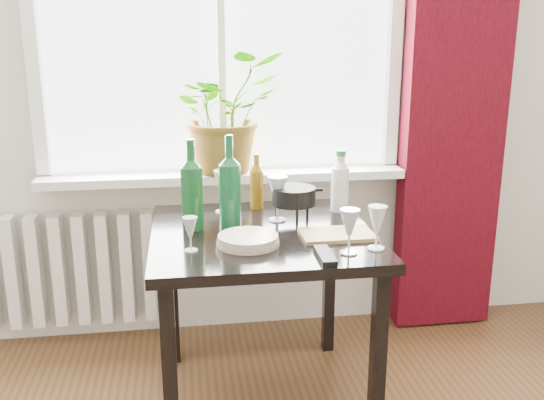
{
  "coord_description": "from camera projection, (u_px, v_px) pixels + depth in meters",
  "views": [
    {
      "loc": [
        -0.19,
        -0.66,
        1.47
      ],
      "look_at": [
        0.14,
        1.55,
        0.86
      ],
      "focal_mm": 40.0,
      "sensor_mm": 36.0,
      "label": 1
    }
  ],
  "objects": [
    {
      "name": "window",
      "position": [
        220.0,
        6.0,
        2.74
      ],
      "size": [
        1.72,
        0.08,
        1.62
      ],
      "color": "white",
      "rests_on": "ground"
    },
    {
      "name": "table",
      "position": [
        262.0,
        253.0,
        2.37
      ],
      "size": [
        0.85,
        0.85,
        0.74
      ],
      "color": "black",
      "rests_on": "ground"
    },
    {
      "name": "wineglass_front_left",
      "position": [
        190.0,
        234.0,
        2.11
      ],
      "size": [
        0.06,
        0.06,
        0.13
      ],
      "primitive_type": null,
      "rotation": [
        0.0,
        0.0,
        0.04
      ],
      "color": "#B2BCC0",
      "rests_on": "table"
    },
    {
      "name": "potted_plant",
      "position": [
        226.0,
        113.0,
        2.81
      ],
      "size": [
        0.64,
        0.61,
        0.56
      ],
      "primitive_type": "imported",
      "rotation": [
        0.0,
        0.0,
        0.43
      ],
      "color": "#2F691C",
      "rests_on": "windowsill"
    },
    {
      "name": "cutting_board",
      "position": [
        337.0,
        234.0,
        2.28
      ],
      "size": [
        0.27,
        0.18,
        0.01
      ],
      "primitive_type": "cube",
      "rotation": [
        0.0,
        0.0,
        0.01
      ],
      "color": "olive",
      "rests_on": "table"
    },
    {
      "name": "windowsill",
      "position": [
        225.0,
        176.0,
        2.88
      ],
      "size": [
        1.72,
        0.2,
        0.04
      ],
      "color": "silver",
      "rests_on": "ground"
    },
    {
      "name": "curtain",
      "position": [
        457.0,
        73.0,
        2.89
      ],
      "size": [
        0.5,
        0.12,
        2.56
      ],
      "color": "#32040C",
      "rests_on": "ground"
    },
    {
      "name": "radiator",
      "position": [
        71.0,
        269.0,
        2.92
      ],
      "size": [
        0.8,
        0.1,
        0.55
      ],
      "color": "silver",
      "rests_on": "ground"
    },
    {
      "name": "tv_remote",
      "position": [
        325.0,
        255.0,
        2.06
      ],
      "size": [
        0.05,
        0.17,
        0.02
      ],
      "primitive_type": "cube",
      "rotation": [
        0.0,
        0.0,
        -0.02
      ],
      "color": "black",
      "rests_on": "table"
    },
    {
      "name": "wineglass_back_center",
      "position": [
        277.0,
        198.0,
        2.45
      ],
      "size": [
        0.09,
        0.09,
        0.19
      ],
      "primitive_type": null,
      "rotation": [
        0.0,
        0.0,
        -0.13
      ],
      "color": "silver",
      "rests_on": "table"
    },
    {
      "name": "wine_bottle_left",
      "position": [
        192.0,
        184.0,
        2.32
      ],
      "size": [
        0.11,
        0.11,
        0.36
      ],
      "primitive_type": null,
      "rotation": [
        0.0,
        0.0,
        -0.43
      ],
      "color": "#0C4119",
      "rests_on": "table"
    },
    {
      "name": "wineglass_front_right",
      "position": [
        349.0,
        231.0,
        2.08
      ],
      "size": [
        0.08,
        0.08,
        0.16
      ],
      "primitive_type": null,
      "rotation": [
        0.0,
        0.0,
        -0.11
      ],
      "color": "#B1B6BE",
      "rests_on": "table"
    },
    {
      "name": "plate_stack",
      "position": [
        248.0,
        240.0,
        2.18
      ],
      "size": [
        0.27,
        0.27,
        0.04
      ],
      "primitive_type": "cylinder",
      "rotation": [
        0.0,
        0.0,
        -0.24
      ],
      "color": "#B8AD98",
      "rests_on": "table"
    },
    {
      "name": "wine_bottle_right",
      "position": [
        230.0,
        180.0,
        2.36
      ],
      "size": [
        0.1,
        0.1,
        0.37
      ],
      "primitive_type": null,
      "rotation": [
        0.0,
        0.0,
        0.15
      ],
      "color": "#0C431F",
      "rests_on": "table"
    },
    {
      "name": "wineglass_far_right",
      "position": [
        377.0,
        227.0,
        2.13
      ],
      "size": [
        0.08,
        0.08,
        0.16
      ],
      "primitive_type": null,
      "rotation": [
        0.0,
        0.0,
        0.21
      ],
      "color": "silver",
      "rests_on": "table"
    },
    {
      "name": "cleaning_bottle",
      "position": [
        340.0,
        181.0,
        2.58
      ],
      "size": [
        0.09,
        0.09,
        0.26
      ],
      "primitive_type": null,
      "rotation": [
        0.0,
        0.0,
        -0.19
      ],
      "color": "silver",
      "rests_on": "table"
    },
    {
      "name": "fondue_pot",
      "position": [
        294.0,
        204.0,
        2.47
      ],
      "size": [
        0.23,
        0.21,
        0.14
      ],
      "primitive_type": null,
      "rotation": [
        0.0,
        0.0,
        0.16
      ],
      "color": "black",
      "rests_on": "table"
    },
    {
      "name": "wineglass_back_left",
      "position": [
        223.0,
        191.0,
        2.57
      ],
      "size": [
        0.1,
        0.1,
        0.19
      ],
      "primitive_type": null,
      "rotation": [
        0.0,
        0.0,
        0.4
      ],
      "color": "silver",
      "rests_on": "table"
    },
    {
      "name": "bottle_amber",
      "position": [
        257.0,
        181.0,
        2.63
      ],
      "size": [
        0.06,
        0.06,
        0.24
      ],
      "primitive_type": null,
      "rotation": [
        0.0,
        0.0,
        0.1
      ],
      "color": "brown",
      "rests_on": "table"
    }
  ]
}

